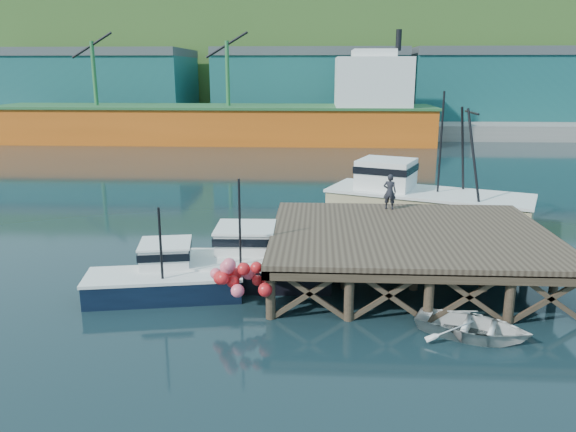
# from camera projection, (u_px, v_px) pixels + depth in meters

# --- Properties ---
(ground) EXTENTS (300.00, 300.00, 0.00)m
(ground) POSITION_uv_depth(u_px,v_px,m) (284.00, 274.00, 25.17)
(ground) COLOR black
(ground) RESTS_ON ground
(wharf) EXTENTS (12.00, 10.00, 2.62)m
(wharf) POSITION_uv_depth(u_px,v_px,m) (411.00, 235.00, 24.22)
(wharf) COLOR brown
(wharf) RESTS_ON ground
(far_quay) EXTENTS (160.00, 40.00, 2.00)m
(far_quay) POSITION_uv_depth(u_px,v_px,m) (310.00, 120.00, 92.61)
(far_quay) COLOR gray
(far_quay) RESTS_ON ground
(warehouse_left) EXTENTS (32.00, 16.00, 9.00)m
(warehouse_left) POSITION_uv_depth(u_px,v_px,m) (87.00, 87.00, 88.24)
(warehouse_left) COLOR #1A5757
(warehouse_left) RESTS_ON far_quay
(warehouse_mid) EXTENTS (28.00, 16.00, 9.00)m
(warehouse_mid) POSITION_uv_depth(u_px,v_px,m) (310.00, 87.00, 86.40)
(warehouse_mid) COLOR #1A5757
(warehouse_mid) RESTS_ON far_quay
(warehouse_right) EXTENTS (30.00, 16.00, 9.00)m
(warehouse_right) POSITION_uv_depth(u_px,v_px,m) (508.00, 87.00, 84.82)
(warehouse_right) COLOR #1A5757
(warehouse_right) RESTS_ON far_quay
(cargo_ship) EXTENTS (55.50, 10.00, 13.75)m
(cargo_ship) POSITION_uv_depth(u_px,v_px,m) (241.00, 116.00, 71.20)
(cargo_ship) COLOR orange
(cargo_ship) RESTS_ON ground
(hillside) EXTENTS (220.00, 50.00, 22.00)m
(hillside) POSITION_uv_depth(u_px,v_px,m) (313.00, 61.00, 119.12)
(hillside) COLOR #2D511E
(hillside) RESTS_ON ground
(boat_navy) EXTENTS (6.47, 3.93, 3.86)m
(boat_navy) POSITION_uv_depth(u_px,v_px,m) (165.00, 276.00, 22.65)
(boat_navy) COLOR black
(boat_navy) RESTS_ON ground
(boat_black) EXTENTS (7.64, 6.44, 4.68)m
(boat_black) POSITION_uv_depth(u_px,v_px,m) (244.00, 262.00, 24.16)
(boat_black) COLOR black
(boat_black) RESTS_ON ground
(trawler) EXTENTS (12.29, 8.26, 7.76)m
(trawler) POSITION_uv_depth(u_px,v_px,m) (424.00, 198.00, 32.87)
(trawler) COLOR tan
(trawler) RESTS_ON ground
(dinghy) EXTENTS (4.58, 4.02, 0.79)m
(dinghy) POSITION_uv_depth(u_px,v_px,m) (473.00, 326.00, 19.11)
(dinghy) COLOR silver
(dinghy) RESTS_ON ground
(dockworker) EXTENTS (0.75, 0.60, 1.77)m
(dockworker) POSITION_uv_depth(u_px,v_px,m) (390.00, 192.00, 27.88)
(dockworker) COLOR black
(dockworker) RESTS_ON wharf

